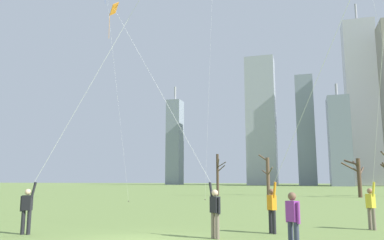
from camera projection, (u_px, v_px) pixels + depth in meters
kite_flyer_far_back_red at (292, 159)px, 12.95m from camera, size 7.02×9.48×15.69m
kite_flyer_midfield_right_yellow at (62, 146)px, 13.98m from camera, size 7.46×1.87×14.73m
kite_flyer_midfield_left_pink at (376, 139)px, 14.40m from camera, size 1.59×6.48×16.84m
kite_flyer_foreground_right_orange at (189, 158)px, 14.38m from camera, size 8.14×7.36×12.77m
bystander_far_off_by_trees at (293, 220)px, 10.02m from camera, size 0.39×0.39×1.62m
distant_kite_drifting_right_blue at (108, 10)px, 38.66m from camera, size 4.25×1.38×22.13m
bare_tree_rightmost at (218, 174)px, 46.65m from camera, size 1.39×1.57×5.13m
bare_tree_leftmost at (268, 175)px, 48.18m from camera, size 1.97×3.02×5.25m
bare_tree_right_of_center at (358, 175)px, 42.50m from camera, size 2.61×2.59×4.36m
skyline_wide_slab at (306, 130)px, 131.87m from camera, size 6.05×6.90×38.47m
skyline_squat_block at (261, 120)px, 140.24m from camera, size 10.66×8.42×47.67m
skyline_slender_spire at (175, 142)px, 156.74m from camera, size 5.81×6.68×41.15m
skyline_mid_tower_left at (339, 141)px, 118.40m from camera, size 6.46×9.41×32.54m
skyline_tall_tower at (362, 101)px, 137.70m from camera, size 11.09×8.44×68.31m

